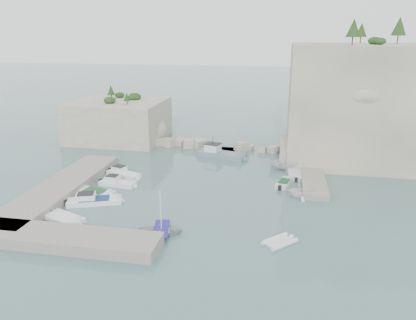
% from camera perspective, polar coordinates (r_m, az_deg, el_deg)
% --- Properties ---
extents(ground, '(400.00, 400.00, 0.00)m').
position_cam_1_polar(ground, '(47.57, -1.34, -5.59)').
color(ground, slate).
rests_on(ground, ground).
extents(cliff_east, '(26.00, 22.00, 17.00)m').
position_cam_1_polar(cliff_east, '(68.00, 22.45, 7.60)').
color(cliff_east, beige).
rests_on(cliff_east, ground).
extents(cliff_terrace, '(8.00, 10.00, 2.50)m').
position_cam_1_polar(cliff_terrace, '(63.35, 13.69, 1.04)').
color(cliff_terrace, beige).
rests_on(cliff_terrace, ground).
extents(outcrop_west, '(16.00, 14.00, 7.00)m').
position_cam_1_polar(outcrop_west, '(75.34, -12.44, 5.48)').
color(outcrop_west, beige).
rests_on(outcrop_west, ground).
extents(quay_west, '(5.00, 24.00, 1.10)m').
position_cam_1_polar(quay_west, '(52.52, -20.09, -3.78)').
color(quay_west, '#9E9689').
rests_on(quay_west, ground).
extents(quay_south, '(18.00, 4.00, 1.10)m').
position_cam_1_polar(quay_south, '(40.15, -19.59, -10.39)').
color(quay_south, '#9E9689').
rests_on(quay_south, ground).
extents(ledge_east, '(3.00, 16.00, 0.80)m').
position_cam_1_polar(ledge_east, '(56.02, 14.49, -2.09)').
color(ledge_east, '#9E9689').
rests_on(ledge_east, ground).
extents(breakwater, '(28.00, 3.00, 1.40)m').
position_cam_1_polar(breakwater, '(68.00, 1.66, 2.18)').
color(breakwater, beige).
rests_on(breakwater, ground).
extents(motorboat_a, '(5.71, 3.57, 1.40)m').
position_cam_1_polar(motorboat_a, '(56.32, -11.75, -2.22)').
color(motorboat_a, white).
rests_on(motorboat_a, ground).
extents(motorboat_b, '(5.28, 2.14, 1.40)m').
position_cam_1_polar(motorboat_b, '(53.09, -12.55, -3.51)').
color(motorboat_b, white).
rests_on(motorboat_b, ground).
extents(motorboat_c, '(5.57, 3.06, 0.70)m').
position_cam_1_polar(motorboat_c, '(50.73, -15.56, -4.75)').
color(motorboat_c, white).
rests_on(motorboat_c, ground).
extents(motorboat_d, '(6.89, 4.14, 1.40)m').
position_cam_1_polar(motorboat_d, '(48.31, -15.65, -5.90)').
color(motorboat_d, white).
rests_on(motorboat_d, ground).
extents(motorboat_e, '(5.31, 3.74, 0.70)m').
position_cam_1_polar(motorboat_e, '(44.93, -19.54, -8.10)').
color(motorboat_e, white).
rests_on(motorboat_e, ground).
extents(rowboat, '(4.84, 3.91, 0.89)m').
position_cam_1_polar(rowboat, '(40.23, -6.55, -10.23)').
color(rowboat, silver).
rests_on(rowboat, ground).
extents(inflatable_dinghy, '(3.57, 3.60, 0.44)m').
position_cam_1_polar(inflatable_dinghy, '(38.87, 10.01, -11.46)').
color(inflatable_dinghy, white).
rests_on(inflatable_dinghy, ground).
extents(tender_east_a, '(3.70, 3.25, 1.84)m').
position_cam_1_polar(tender_east_a, '(49.56, 12.82, -5.06)').
color(tender_east_a, white).
rests_on(tender_east_a, ground).
extents(tender_east_b, '(2.46, 4.37, 0.70)m').
position_cam_1_polar(tender_east_b, '(52.81, 10.65, -3.50)').
color(tender_east_b, silver).
rests_on(tender_east_b, ground).
extents(tender_east_c, '(2.04, 5.47, 0.70)m').
position_cam_1_polar(tender_east_c, '(56.54, 12.07, -2.17)').
color(tender_east_c, silver).
rests_on(tender_east_c, ground).
extents(tender_east_d, '(4.76, 2.94, 1.72)m').
position_cam_1_polar(tender_east_d, '(58.62, 10.61, -1.37)').
color(tender_east_d, silver).
rests_on(tender_east_d, ground).
extents(work_boat, '(8.73, 4.63, 2.20)m').
position_cam_1_polar(work_boat, '(63.39, 1.92, 0.37)').
color(work_boat, slate).
rests_on(work_boat, ground).
extents(rowboat_mast, '(0.10, 0.10, 4.20)m').
position_cam_1_polar(rowboat_mast, '(39.12, -6.68, -6.93)').
color(rowboat_mast, white).
rests_on(rowboat_mast, rowboat).
extents(vegetation, '(53.48, 13.88, 13.40)m').
position_cam_1_polar(vegetation, '(67.76, 18.74, 16.00)').
color(vegetation, '#1E4219').
rests_on(vegetation, ground).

